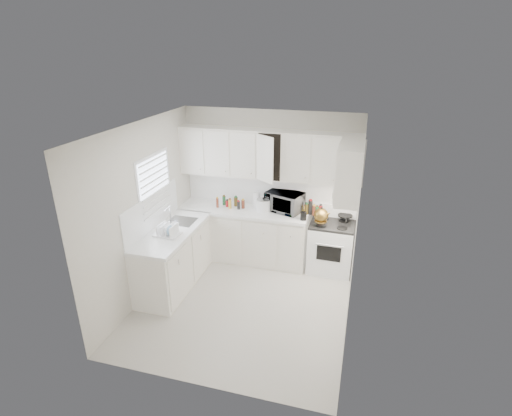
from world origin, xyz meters
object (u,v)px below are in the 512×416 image
(tea_kettle, at_px, (321,214))
(utensil_crock, at_px, (304,211))
(dish_rack, at_px, (167,229))
(stove, at_px, (331,240))
(microwave, at_px, (284,200))
(rice_cooker, at_px, (263,204))

(tea_kettle, distance_m, utensil_crock, 0.28)
(tea_kettle, distance_m, dish_rack, 2.39)
(stove, bearing_deg, tea_kettle, -137.02)
(stove, height_order, microwave, microwave)
(microwave, bearing_deg, utensil_crock, -19.60)
(microwave, relative_size, dish_rack, 1.63)
(utensil_crock, bearing_deg, microwave, 141.55)
(utensil_crock, xyz_separation_m, dish_rack, (-1.85, -1.08, -0.06))
(tea_kettle, relative_size, utensil_crock, 0.89)
(tea_kettle, relative_size, microwave, 0.48)
(tea_kettle, bearing_deg, utensil_crock, -157.18)
(microwave, distance_m, dish_rack, 2.02)
(tea_kettle, distance_m, rice_cooker, 1.01)
(rice_cooker, bearing_deg, utensil_crock, 1.01)
(stove, height_order, rice_cooker, rice_cooker)
(dish_rack, bearing_deg, tea_kettle, 31.79)
(tea_kettle, distance_m, microwave, 0.71)
(tea_kettle, height_order, microwave, microwave)
(microwave, bearing_deg, stove, 11.19)
(dish_rack, bearing_deg, utensil_crock, 34.63)
(stove, height_order, dish_rack, dish_rack)
(stove, distance_m, utensil_crock, 0.75)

